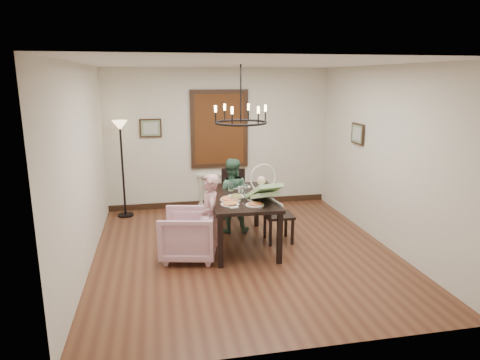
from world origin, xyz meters
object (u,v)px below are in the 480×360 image
object	(u,v)px
dining_table	(241,201)
chair_right	(279,212)
armchair	(188,234)
seated_man	(231,202)
baby_bouncer	(264,190)
elderly_woman	(210,225)
drinking_glass	(242,192)
chair_far	(232,197)
floor_lamp	(123,170)

from	to	relation	value
dining_table	chair_right	world-z (taller)	chair_right
armchair	seated_man	bearing A→B (deg)	152.40
baby_bouncer	elderly_woman	bearing A→B (deg)	172.36
baby_bouncer	drinking_glass	size ratio (longest dim) A/B	4.65
chair_right	armchair	size ratio (longest dim) A/B	1.26
dining_table	chair_right	bearing A→B (deg)	2.33
chair_far	baby_bouncer	bearing A→B (deg)	-66.78
chair_right	drinking_glass	size ratio (longest dim) A/B	7.70
chair_right	chair_far	bearing A→B (deg)	29.06
dining_table	drinking_glass	distance (m)	0.16
drinking_glass	armchair	bearing A→B (deg)	-159.73
chair_right	seated_man	world-z (taller)	seated_man
drinking_glass	floor_lamp	bearing A→B (deg)	135.42
dining_table	seated_man	distance (m)	0.65
elderly_woman	dining_table	bearing A→B (deg)	131.16
elderly_woman	drinking_glass	distance (m)	0.79
armchair	baby_bouncer	bearing A→B (deg)	98.33
dining_table	armchair	distance (m)	1.00
seated_man	floor_lamp	size ratio (longest dim) A/B	0.59
chair_far	dining_table	bearing A→B (deg)	-77.53
chair_far	elderly_woman	bearing A→B (deg)	-96.20
elderly_woman	baby_bouncer	distance (m)	0.94
dining_table	floor_lamp	distance (m)	2.66
elderly_woman	chair_far	bearing A→B (deg)	158.97
dining_table	baby_bouncer	bearing A→B (deg)	-57.68
chair_far	seated_man	distance (m)	0.45
drinking_glass	floor_lamp	size ratio (longest dim) A/B	0.07
dining_table	floor_lamp	size ratio (longest dim) A/B	0.97
chair_far	floor_lamp	distance (m)	2.15
dining_table	seated_man	xyz separation A→B (m)	(-0.04, 0.62, -0.19)
floor_lamp	armchair	bearing A→B (deg)	-64.76
armchair	elderly_woman	world-z (taller)	elderly_woman
elderly_woman	baby_bouncer	size ratio (longest dim) A/B	1.74
elderly_woman	baby_bouncer	bearing A→B (deg)	93.30
drinking_glass	floor_lamp	world-z (taller)	floor_lamp
dining_table	armchair	xyz separation A→B (m)	(-0.86, -0.36, -0.36)
chair_right	drinking_glass	xyz separation A→B (m)	(-0.61, -0.05, 0.37)
chair_far	seated_man	size ratio (longest dim) A/B	0.93
chair_far	elderly_woman	world-z (taller)	elderly_woman
armchair	baby_bouncer	xyz separation A→B (m)	(1.12, -0.07, 0.64)
chair_right	baby_bouncer	size ratio (longest dim) A/B	1.66
seated_man	drinking_glass	xyz separation A→B (m)	(0.06, -0.66, 0.34)
baby_bouncer	seated_man	bearing A→B (deg)	95.57
baby_bouncer	drinking_glass	distance (m)	0.49
dining_table	floor_lamp	bearing A→B (deg)	137.33
chair_far	drinking_glass	size ratio (longest dim) A/B	7.57
seated_man	drinking_glass	world-z (taller)	seated_man
drinking_glass	chair_right	bearing A→B (deg)	4.22
baby_bouncer	drinking_glass	bearing A→B (deg)	111.26
elderly_woman	seated_man	world-z (taller)	seated_man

